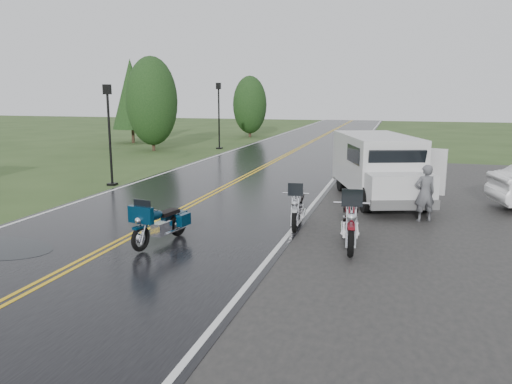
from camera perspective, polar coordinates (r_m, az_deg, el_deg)
ground at (r=12.82m, az=-14.72°, el=-5.38°), size 120.00×120.00×0.00m
road at (r=21.79m, az=-1.24°, el=1.76°), size 8.00×100.00×0.04m
motorcycle_red at (r=10.98m, az=10.83°, el=-3.99°), size 1.18×2.58×1.47m
motorcycle_teal at (r=11.54m, az=-13.11°, el=-4.08°), size 1.08×2.10×1.19m
motorcycle_silver at (r=12.74m, az=4.46°, el=-2.20°), size 1.03×2.22×1.26m
van_white at (r=15.32m, az=12.61°, el=1.69°), size 3.85×6.10×2.25m
person_at_van at (r=14.76m, az=18.74°, el=-0.23°), size 0.69×0.59×1.61m
lamp_post_near_left at (r=20.38m, az=-16.39°, el=6.25°), size 0.34×0.34×3.98m
lamp_post_far_left at (r=33.09m, az=-4.26°, el=8.68°), size 0.37×0.37×4.34m
tree_left_mid at (r=32.61m, az=-11.77°, el=9.07°), size 3.23×3.23×5.05m
tree_left_far at (r=42.37m, az=-0.71°, el=9.24°), size 2.82×2.82×4.34m
pine_left_far at (r=38.25m, az=-14.04°, el=9.92°), size 2.86×2.86×5.95m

